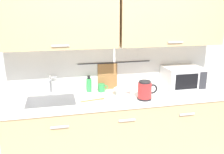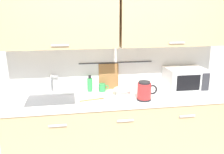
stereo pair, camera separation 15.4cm
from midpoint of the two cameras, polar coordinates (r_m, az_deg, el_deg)
counter_unit at (r=2.98m, az=3.02°, el=-12.51°), size 2.53×0.64×0.90m
back_wall_assembly at (r=2.88m, az=2.50°, el=8.86°), size 3.70×0.41×2.50m
sink_faucet at (r=2.91m, az=-12.42°, el=-1.03°), size 0.09×0.17×0.22m
microwave at (r=3.14m, az=17.92°, el=-0.41°), size 0.46×0.35×0.27m
electric_kettle at (r=2.68m, az=9.23°, el=-3.25°), size 0.23×0.16×0.21m
dish_soap_bottle at (r=2.94m, az=-3.68°, el=-1.71°), size 0.06×0.06×0.20m
mug_near_sink at (r=2.94m, az=-0.76°, el=-2.48°), size 0.12×0.08×0.09m
mixing_bowl at (r=2.83m, az=4.07°, el=-3.33°), size 0.21×0.21×0.08m
wooden_spoon at (r=2.68m, az=-2.34°, el=-5.23°), size 0.28×0.08×0.01m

